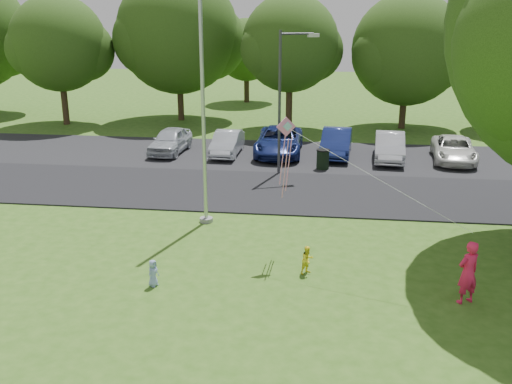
# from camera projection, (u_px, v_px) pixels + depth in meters

# --- Properties ---
(ground) EXTENTS (120.00, 120.00, 0.00)m
(ground) POSITION_uv_depth(u_px,v_px,m) (288.00, 287.00, 16.68)
(ground) COLOR #335E18
(ground) RESTS_ON ground
(park_road) EXTENTS (60.00, 6.00, 0.06)m
(park_road) POSITION_uv_depth(u_px,v_px,m) (303.00, 192.00, 25.17)
(park_road) COLOR black
(park_road) RESTS_ON ground
(parking_strip) EXTENTS (42.00, 7.00, 0.06)m
(parking_strip) POSITION_uv_depth(u_px,v_px,m) (308.00, 156.00, 31.31)
(parking_strip) COLOR black
(parking_strip) RESTS_ON ground
(flagpole) EXTENTS (0.50, 0.50, 10.00)m
(flagpole) POSITION_uv_depth(u_px,v_px,m) (203.00, 114.00, 20.53)
(flagpole) COLOR #B7BABF
(flagpole) RESTS_ON ground
(street_lamp) EXTENTS (1.84, 0.85, 6.84)m
(street_lamp) POSITION_uv_depth(u_px,v_px,m) (285.00, 90.00, 26.85)
(street_lamp) COLOR #3F3F44
(street_lamp) RESTS_ON ground
(trash_can) EXTENTS (0.67, 0.67, 1.06)m
(trash_can) POSITION_uv_depth(u_px,v_px,m) (323.00, 160.00, 28.62)
(trash_can) COLOR black
(trash_can) RESTS_ON ground
(tree_row) EXTENTS (64.35, 11.94, 10.88)m
(tree_row) POSITION_uv_depth(u_px,v_px,m) (339.00, 41.00, 37.61)
(tree_row) COLOR #332316
(tree_row) RESTS_ON ground
(horizon_trees) EXTENTS (77.46, 7.20, 7.02)m
(horizon_trees) POSITION_uv_depth(u_px,v_px,m) (367.00, 52.00, 46.86)
(horizon_trees) COLOR #332316
(horizon_trees) RESTS_ON ground
(parked_cars) EXTENTS (17.57, 5.39, 1.48)m
(parked_cars) POSITION_uv_depth(u_px,v_px,m) (313.00, 144.00, 31.02)
(parked_cars) COLOR #B2B7BF
(parked_cars) RESTS_ON ground
(woman) EXTENTS (0.80, 0.71, 1.83)m
(woman) POSITION_uv_depth(u_px,v_px,m) (468.00, 272.00, 15.57)
(woman) COLOR #ED1F51
(woman) RESTS_ON ground
(child_yellow) EXTENTS (0.55, 0.55, 0.90)m
(child_yellow) POSITION_uv_depth(u_px,v_px,m) (308.00, 260.00, 17.44)
(child_yellow) COLOR yellow
(child_yellow) RESTS_ON ground
(child_blue) EXTENTS (0.39, 0.47, 0.82)m
(child_blue) POSITION_uv_depth(u_px,v_px,m) (153.00, 273.00, 16.66)
(child_blue) COLOR #8DA2D9
(child_blue) RESTS_ON ground
(kite) EXTENTS (5.54, 2.94, 2.72)m
(kite) POSITION_uv_depth(u_px,v_px,m) (289.00, 142.00, 17.73)
(kite) COLOR pink
(kite) RESTS_ON ground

